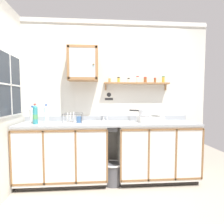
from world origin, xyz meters
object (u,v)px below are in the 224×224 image
Objects in this scene: trash_bin at (113,173)px; mug at (79,120)px; wall_cabinet at (83,64)px; warning_sign at (109,96)px; saucepan at (144,113)px; bottle_opaque_white_2 at (32,115)px; sink at (102,124)px; bottle_detergent_teal_0 at (35,115)px; bottle_water_clear_1 at (46,114)px; hot_plate_stove at (150,119)px; dish_rack at (72,120)px.

mug is at bearing 175.34° from trash_bin.
warning_sign is at bearing 16.78° from wall_cabinet.
bottle_opaque_white_2 is at bearing 178.82° from saucepan.
bottle_detergent_teal_0 reaches higher than sink.
bottle_water_clear_1 is at bearing -165.36° from warning_sign.
warning_sign is (0.47, 0.34, 0.35)m from mug.
saucepan is at bearing 3.82° from bottle_detergent_teal_0.
warning_sign is at bearing 95.24° from trash_bin.
hot_plate_stove is at bearing -0.55° from sink.
warning_sign is 1.23m from trash_bin.
bottle_opaque_white_2 is at bearing 120.70° from bottle_detergent_teal_0.
bottle_water_clear_1 reaches higher than saucepan.
saucepan is 1.75m from bottle_opaque_white_2.
wall_cabinet is at bearing 37.07° from dish_rack.
mug is (-1.12, -0.08, 0.01)m from hot_plate_stove.
sink is 4.43× the size of mug.
mug is 0.97m from trash_bin.
wall_cabinet reaches higher than saucepan.
dish_rack is (0.39, 0.00, -0.10)m from bottle_water_clear_1.
bottle_water_clear_1 is 0.54× the size of wall_cabinet.
wall_cabinet reaches higher than dish_rack.
bottle_detergent_teal_0 is 1.44× the size of warning_sign.
wall_cabinet is (0.05, 0.21, 0.86)m from mug.
wall_cabinet reaches higher than mug.
dish_rack is at bearing -178.91° from saucepan.
bottle_water_clear_1 is at bearing -167.01° from wall_cabinet.
warning_sign is at bearing 14.64° from bottle_water_clear_1.
sink is 1.61× the size of trash_bin.
sink is at bearing -2.82° from bottle_opaque_white_2.
hot_plate_stove is 1.26× the size of bottle_detergent_teal_0.
saucepan is at bearing 165.35° from hot_plate_stove.
saucepan is 1.53m from bottle_water_clear_1.
dish_rack reaches higher than trash_bin.
bottle_opaque_white_2 is at bearing 164.70° from bottle_water_clear_1.
wall_cabinet is at bearing -163.22° from warning_sign.
dish_rack is at bearing -142.93° from wall_cabinet.
hot_plate_stove is 3.07× the size of mug.
warning_sign reaches higher than dish_rack.
wall_cabinet is at bearing 12.99° from bottle_water_clear_1.
mug is 0.89m from wall_cabinet.
trash_bin is (-0.61, -0.13, -0.81)m from hot_plate_stove.
dish_rack is (-0.46, -0.00, 0.06)m from sink.
wall_cabinet reaches higher than bottle_opaque_white_2.
bottle_water_clear_1 is at bearing 172.96° from trash_bin.
wall_cabinet is at bearing 4.83° from bottle_opaque_white_2.
saucepan is 1.14m from dish_rack.
bottle_opaque_white_2 is (-1.75, 0.04, -0.03)m from saucepan.
hot_plate_stove is at bearing -0.13° from dish_rack.
bottle_water_clear_1 is 2.35× the size of mug.
bottle_detergent_teal_0 reaches higher than dish_rack.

